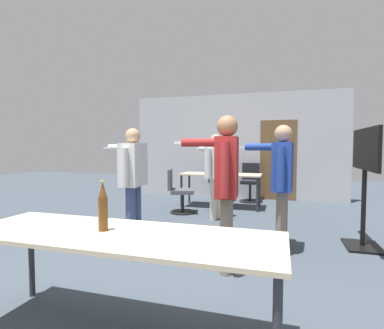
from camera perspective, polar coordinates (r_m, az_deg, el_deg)
The scene contains 13 objects.
back_wall at distance 8.11m, azimuth 8.52°, elevation 3.39°, with size 5.62×0.12×2.77m.
conference_table_near at distance 2.22m, azimuth -13.85°, elevation -14.09°, with size 2.27×0.73×0.76m.
conference_table_far at distance 6.80m, azimuth 5.49°, elevation -2.39°, with size 1.80×0.72×0.76m.
tv_screen at distance 4.61m, azimuth 30.07°, elevation -1.15°, with size 0.44×1.26×1.61m.
person_center_tall at distance 5.62m, azimuth 4.42°, elevation -0.70°, with size 0.69×0.75×1.60m.
person_far_watching at distance 3.24m, azimuth 6.42°, elevation -2.45°, with size 0.80×0.59×1.69m.
person_near_casual at distance 4.47m, azimuth -11.30°, elevation -1.69°, with size 0.79×0.70×1.63m.
person_right_polo at distance 4.03m, azimuth 16.67°, elevation -2.06°, with size 0.74×0.67×1.64m.
office_chair_side_rolled at distance 7.52m, azimuth 5.17°, elevation -3.90°, with size 0.57×0.52×0.90m.
office_chair_far_right at distance 7.66m, azimuth 11.05°, elevation -3.52°, with size 0.52×0.56×0.96m.
office_chair_near_pushed at distance 6.21m, azimuth -2.50°, elevation -5.39°, with size 0.62×0.57×0.91m.
beer_bottle at distance 2.24m, azimuth -16.61°, elevation -7.80°, with size 0.07×0.07×0.36m.
drink_cup at distance 6.58m, azimuth 8.21°, elevation -1.55°, with size 0.08×0.08×0.09m.
Camera 1 is at (1.20, -1.50, 1.35)m, focal length 28.00 mm.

